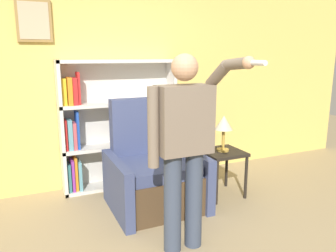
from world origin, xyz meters
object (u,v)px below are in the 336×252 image
at_px(table_lamp, 224,125).
at_px(person_standing, 184,142).
at_px(armchair, 154,174).
at_px(side_table, 223,158).
at_px(bookcase, 110,126).

bearing_deg(table_lamp, person_standing, -138.55).
bearing_deg(armchair, side_table, -6.36).
bearing_deg(person_standing, armchair, 84.75).
height_order(armchair, person_standing, person_standing).
relative_size(bookcase, side_table, 2.92).
relative_size(bookcase, armchair, 1.36).
bearing_deg(table_lamp, side_table, 180.00).
xyz_separation_m(armchair, person_standing, (-0.08, -0.92, 0.61)).
bearing_deg(table_lamp, armchair, 173.64).
bearing_deg(person_standing, table_lamp, 41.45).
height_order(bookcase, table_lamp, bookcase).
bearing_deg(side_table, armchair, 173.64).
relative_size(bookcase, person_standing, 0.96).
bearing_deg(bookcase, person_standing, -82.80).
height_order(bookcase, person_standing, person_standing).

